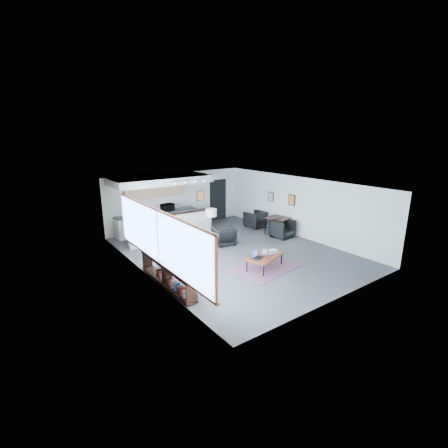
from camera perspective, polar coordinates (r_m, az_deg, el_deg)
room at (r=12.00m, az=1.87°, el=0.84°), size 7.02×9.02×2.62m
window at (r=9.49m, az=-11.48°, el=-2.54°), size 0.10×5.95×1.66m
console at (r=9.83m, az=-9.88°, el=-8.86°), size 0.35×3.00×0.80m
kitchenette at (r=14.47m, az=-11.00°, el=3.45°), size 4.20×1.96×2.60m
doorway at (r=16.85m, az=-1.16°, el=4.39°), size 1.10×0.12×2.15m
track_light at (r=13.23m, az=-6.03°, el=7.58°), size 1.60×0.07×0.15m
wall_art_lower at (r=14.54m, az=11.80°, el=4.16°), size 0.03×0.38×0.48m
wall_art_upper at (r=15.43m, az=8.23°, el=4.80°), size 0.03×0.34×0.44m
kilim_rug at (r=11.08m, az=7.14°, el=-7.65°), size 2.45×1.85×0.01m
coffee_table at (r=10.93m, az=7.21°, el=-5.72°), size 1.51×1.11×0.44m
laptop at (r=10.70m, az=5.71°, el=-5.54°), size 0.41×0.38×0.24m
ceramic_pot at (r=10.86m, az=7.28°, el=-4.97°), size 0.25×0.25×0.25m
book_stack at (r=11.22m, az=8.55°, el=-4.75°), size 0.38×0.32×0.10m
coaster at (r=10.85m, az=8.75°, el=-5.73°), size 0.12×0.12×0.01m
armchair_left at (r=12.21m, az=-5.71°, el=-3.53°), size 0.84×0.80×0.74m
armchair_right at (r=13.12m, az=0.15°, el=-1.98°), size 0.92×0.89×0.78m
floor_lamp at (r=12.69m, az=-2.29°, el=1.78°), size 0.54×0.54×1.52m
dining_table at (r=14.60m, az=9.48°, el=0.86°), size 1.09×1.09×0.76m
dining_chair_near at (r=14.25m, az=10.19°, el=-0.88°), size 0.78×0.73×0.74m
dining_chair_far at (r=15.62m, az=5.50°, el=0.75°), size 0.80×0.76×0.73m
microwave at (r=15.13m, az=-9.92°, el=3.04°), size 0.57×0.33×0.38m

